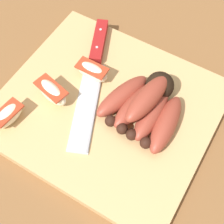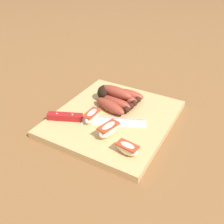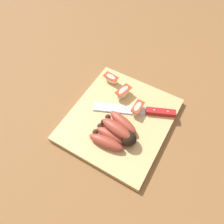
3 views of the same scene
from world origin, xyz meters
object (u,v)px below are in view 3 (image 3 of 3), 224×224
Objects in this scene: banana_bunch at (117,132)px; apple_wedge_middle at (123,92)px; apple_wedge_near at (137,108)px; apple_wedge_far at (111,78)px; chefs_knife at (146,111)px.

banana_bunch reaches higher than apple_wedge_middle.
banana_bunch reaches higher than apple_wedge_near.
apple_wedge_middle is (-0.03, -0.07, 0.00)m from apple_wedge_near.
banana_bunch is at bearing 21.63° from apple_wedge_middle.
banana_bunch is 2.35× the size of apple_wedge_near.
apple_wedge_near is 0.88× the size of apple_wedge_middle.
apple_wedge_far is at bearing -144.86° from banana_bunch.
chefs_knife is 0.18m from apple_wedge_far.
banana_bunch is at bearing 35.14° from apple_wedge_far.
banana_bunch is 0.16m from apple_wedge_middle.
chefs_knife is at bearing 112.83° from apple_wedge_near.
banana_bunch reaches higher than chefs_knife.
banana_bunch is 0.54× the size of chefs_knife.
chefs_knife is 0.10m from apple_wedge_middle.
apple_wedge_near is (-0.12, 0.01, -0.00)m from banana_bunch.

